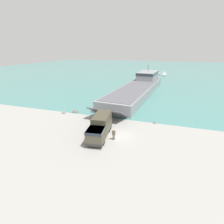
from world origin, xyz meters
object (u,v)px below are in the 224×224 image
soldier_on_ramp (114,134)px  moored_boat_b (164,74)px  moored_boat_a (154,74)px  landing_craft (140,86)px  military_truck (100,127)px

soldier_on_ramp → moored_boat_b: 71.80m
soldier_on_ramp → moored_boat_a: moored_boat_a is taller
moored_boat_b → moored_boat_a: bearing=-1.1°
moored_boat_b → landing_craft: bearing=83.3°
landing_craft → moored_boat_b: landing_craft is taller
landing_craft → military_truck: bearing=-86.5°
landing_craft → moored_boat_b: bearing=86.9°
moored_boat_a → moored_boat_b: 5.35m
soldier_on_ramp → moored_boat_b: bearing=-35.4°
landing_craft → military_truck: 30.66m
soldier_on_ramp → moored_boat_a: size_ratio=0.24×
military_truck → moored_boat_a: size_ratio=1.13×
landing_craft → soldier_on_ramp: (1.65, -31.16, -0.88)m
moored_boat_a → moored_boat_b: size_ratio=1.07×
moored_boat_a → landing_craft: bearing=-2.6°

